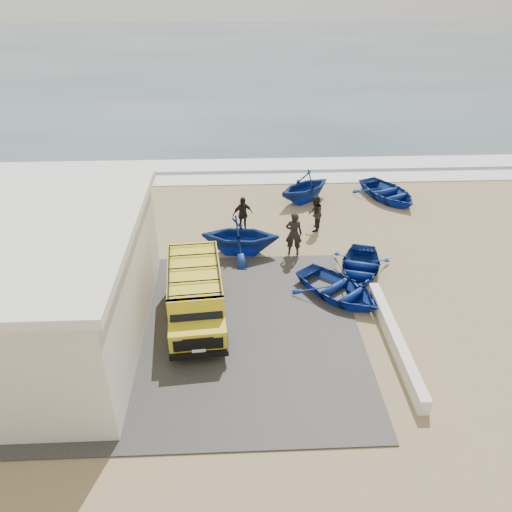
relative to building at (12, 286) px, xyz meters
name	(u,v)px	position (x,y,z in m)	size (l,w,h in m)	color
ground	(244,298)	(7.50, 2.00, -2.16)	(160.00, 160.00, 0.00)	#9C835A
slab	(188,332)	(5.50, 0.00, -2.14)	(12.00, 10.00, 0.05)	#3C3937
ocean	(234,57)	(7.50, 58.00, -2.16)	(180.00, 88.00, 0.01)	#385166
surf_line	(239,180)	(7.50, 14.00, -2.13)	(180.00, 1.60, 0.06)	white
surf_wash	(238,165)	(7.50, 16.50, -2.14)	(180.00, 2.20, 0.04)	white
building	(12,286)	(0.00, 0.00, 0.00)	(8.40, 9.40, 4.30)	silver
parapet	(395,340)	(12.50, -1.00, -1.89)	(0.35, 6.00, 0.55)	silver
van	(195,293)	(5.78, 0.86, -1.07)	(2.28, 4.91, 2.04)	yellow
boat_near_left	(338,289)	(11.13, 1.92, -1.79)	(2.61, 3.65, 0.76)	navy
boat_near_right	(360,266)	(12.34, 3.56, -1.81)	(2.41, 3.37, 0.70)	navy
boat_mid_left	(240,235)	(7.44, 5.44, -1.27)	(2.93, 3.39, 1.79)	navy
boat_far_left	(305,186)	(10.98, 10.83, -1.30)	(2.82, 3.27, 1.72)	navy
boat_far_right	(388,192)	(15.52, 10.89, -1.76)	(2.79, 3.90, 0.81)	navy
fisherman_front	(294,234)	(9.76, 5.28, -1.16)	(0.74, 0.48, 2.02)	black
fisherman_middle	(315,214)	(11.02, 7.48, -1.28)	(0.86, 0.67, 1.77)	black
fisherman_back	(243,214)	(7.59, 7.55, -1.29)	(1.03, 0.43, 1.75)	black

